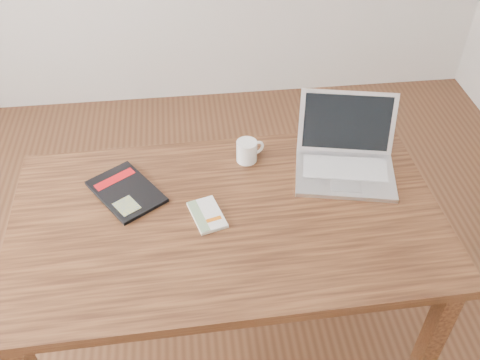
{
  "coord_description": "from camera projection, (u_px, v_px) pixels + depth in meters",
  "views": [
    {
      "loc": [
        0.06,
        -1.16,
        2.05
      ],
      "look_at": [
        0.22,
        0.16,
        0.85
      ],
      "focal_mm": 40.0,
      "sensor_mm": 36.0,
      "label": 1
    }
  ],
  "objects": [
    {
      "name": "room",
      "position": [
        131.0,
        79.0,
        1.3
      ],
      "size": [
        4.04,
        4.04,
        2.7
      ],
      "color": "#51301B",
      "rests_on": "ground"
    },
    {
      "name": "desk",
      "position": [
        228.0,
        233.0,
        1.86
      ],
      "size": [
        1.47,
        0.86,
        0.75
      ],
      "rotation": [
        0.0,
        0.0,
        0.02
      ],
      "color": "#4D2B17",
      "rests_on": "ground"
    },
    {
      "name": "white_guidebook",
      "position": [
        207.0,
        215.0,
        1.79
      ],
      "size": [
        0.13,
        0.18,
        0.01
      ],
      "rotation": [
        0.0,
        0.0,
        0.28
      ],
      "color": "silver",
      "rests_on": "desk"
    },
    {
      "name": "black_guidebook",
      "position": [
        126.0,
        191.0,
        1.88
      ],
      "size": [
        0.3,
        0.32,
        0.01
      ],
      "rotation": [
        0.0,
        0.0,
        0.59
      ],
      "color": "black",
      "rests_on": "desk"
    },
    {
      "name": "laptop",
      "position": [
        346.0,
        156.0,
        1.96
      ],
      "size": [
        0.41,
        0.39,
        0.24
      ],
      "rotation": [
        0.0,
        0.0,
        -0.21
      ],
      "color": "silver",
      "rests_on": "desk"
    },
    {
      "name": "coffee_mug",
      "position": [
        247.0,
        151.0,
        1.99
      ],
      "size": [
        0.11,
        0.08,
        0.08
      ],
      "rotation": [
        0.0,
        0.0,
        0.38
      ],
      "color": "white",
      "rests_on": "desk"
    }
  ]
}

